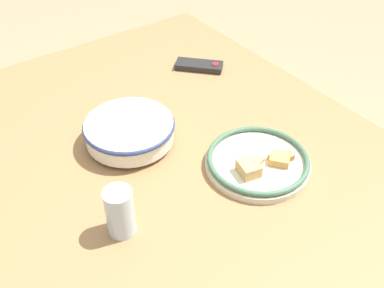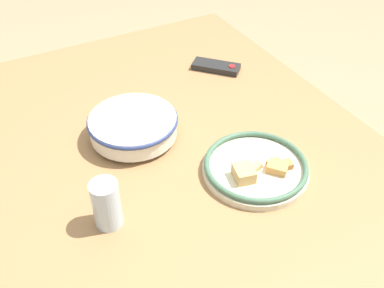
# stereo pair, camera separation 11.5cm
# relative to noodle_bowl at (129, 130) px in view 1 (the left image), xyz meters

# --- Properties ---
(dining_table) EXTENTS (1.37, 1.04, 0.77)m
(dining_table) POSITION_rel_noodle_bowl_xyz_m (0.09, 0.08, -0.12)
(dining_table) COLOR olive
(dining_table) RESTS_ON ground_plane
(noodle_bowl) EXTENTS (0.24, 0.24, 0.07)m
(noodle_bowl) POSITION_rel_noodle_bowl_xyz_m (0.00, 0.00, 0.00)
(noodle_bowl) COLOR silver
(noodle_bowl) RESTS_ON dining_table
(food_plate) EXTENTS (0.26, 0.26, 0.05)m
(food_plate) POSITION_rel_noodle_bowl_xyz_m (0.27, 0.21, -0.02)
(food_plate) COLOR beige
(food_plate) RESTS_ON dining_table
(tv_remote) EXTENTS (0.15, 0.15, 0.02)m
(tv_remote) POSITION_rel_noodle_bowl_xyz_m (-0.20, 0.38, -0.03)
(tv_remote) COLOR black
(tv_remote) RESTS_ON dining_table
(drinking_glass) EXTENTS (0.06, 0.06, 0.12)m
(drinking_glass) POSITION_rel_noodle_bowl_xyz_m (0.25, -0.16, 0.02)
(drinking_glass) COLOR silver
(drinking_glass) RESTS_ON dining_table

